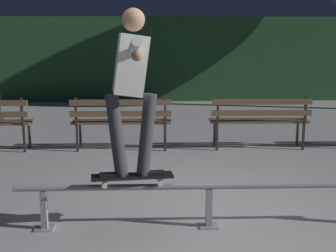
% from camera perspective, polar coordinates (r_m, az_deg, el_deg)
% --- Properties ---
extents(ground_plane, '(90.00, 90.00, 0.00)m').
position_cam_1_polar(ground_plane, '(4.98, 4.57, -10.84)').
color(ground_plane, '#ADAAA8').
extents(hedge_backdrop, '(24.00, 1.20, 2.33)m').
position_cam_1_polar(hedge_backdrop, '(13.80, 0.24, 8.16)').
color(hedge_backdrop, '#234C28').
rests_on(hedge_backdrop, ground).
extents(grind_rail, '(3.75, 0.18, 0.44)m').
position_cam_1_polar(grind_rail, '(4.62, 5.00, -8.14)').
color(grind_rail, gray).
rests_on(grind_rail, ground).
extents(skateboard, '(0.80, 0.29, 0.09)m').
position_cam_1_polar(skateboard, '(4.53, -4.33, -6.14)').
color(skateboard, black).
rests_on(skateboard, grind_rail).
extents(skateboarder, '(0.63, 1.40, 1.56)m').
position_cam_1_polar(skateboarder, '(4.35, -4.47, 5.72)').
color(skateboarder, black).
rests_on(skateboarder, skateboard).
extents(park_bench_left_center, '(1.60, 0.43, 0.88)m').
position_cam_1_polar(park_bench_left_center, '(7.60, -5.67, 1.01)').
color(park_bench_left_center, '#282623').
rests_on(park_bench_left_center, ground).
extents(park_bench_right_center, '(1.60, 0.43, 0.88)m').
position_cam_1_polar(park_bench_right_center, '(7.79, 11.04, 1.10)').
color(park_bench_right_center, '#282623').
rests_on(park_bench_right_center, ground).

